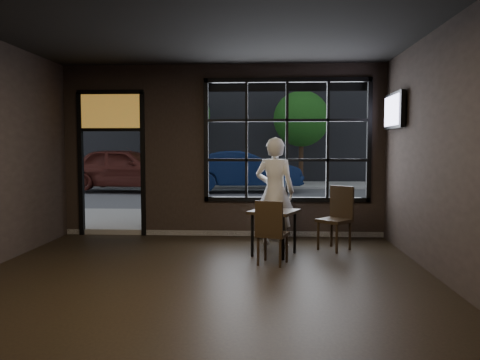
# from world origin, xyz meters

# --- Properties ---
(floor) EXTENTS (6.00, 7.00, 0.02)m
(floor) POSITION_xyz_m (0.00, 0.00, -0.01)
(floor) COLOR black
(floor) RESTS_ON ground
(ceiling) EXTENTS (6.00, 7.00, 0.02)m
(ceiling) POSITION_xyz_m (0.00, 0.00, 3.21)
(ceiling) COLOR black
(ceiling) RESTS_ON ground
(wall_right) EXTENTS (0.04, 7.00, 3.20)m
(wall_right) POSITION_xyz_m (3.00, 0.00, 1.60)
(wall_right) COLOR black
(wall_right) RESTS_ON ground
(window_frame) EXTENTS (3.06, 0.12, 2.28)m
(window_frame) POSITION_xyz_m (1.20, 3.50, 1.80)
(window_frame) COLOR black
(window_frame) RESTS_ON ground
(stained_transom) EXTENTS (1.20, 0.06, 0.70)m
(stained_transom) POSITION_xyz_m (-2.10, 3.50, 2.35)
(stained_transom) COLOR orange
(stained_transom) RESTS_ON ground
(street_asphalt) EXTENTS (60.00, 41.00, 0.04)m
(street_asphalt) POSITION_xyz_m (0.00, 24.00, -0.02)
(street_asphalt) COLOR #545456
(street_asphalt) RESTS_ON ground
(building_across) EXTENTS (28.00, 12.00, 15.00)m
(building_across) POSITION_xyz_m (0.00, 23.00, 7.50)
(building_across) COLOR #5B5956
(building_across) RESTS_ON ground
(cafe_table) EXTENTS (0.85, 0.85, 0.70)m
(cafe_table) POSITION_xyz_m (0.94, 1.99, 0.35)
(cafe_table) COLOR black
(cafe_table) RESTS_ON floor
(chair_near) EXTENTS (0.51, 0.51, 0.93)m
(chair_near) POSITION_xyz_m (0.91, 1.41, 0.46)
(chair_near) COLOR black
(chair_near) RESTS_ON floor
(chair_window) EXTENTS (0.63, 0.63, 1.04)m
(chair_window) POSITION_xyz_m (1.92, 2.40, 0.52)
(chair_window) COLOR black
(chair_window) RESTS_ON floor
(man) EXTENTS (0.76, 0.59, 1.84)m
(man) POSITION_xyz_m (0.96, 2.71, 0.92)
(man) COLOR silver
(man) RESTS_ON floor
(hotdog) EXTENTS (0.21, 0.12, 0.06)m
(hotdog) POSITION_xyz_m (0.94, 2.19, 0.73)
(hotdog) COLOR tan
(hotdog) RESTS_ON cafe_table
(cup) EXTENTS (0.16, 0.16, 0.10)m
(cup) POSITION_xyz_m (0.74, 1.95, 0.75)
(cup) COLOR silver
(cup) RESTS_ON cafe_table
(tv) EXTENTS (0.11, 1.01, 0.59)m
(tv) POSITION_xyz_m (2.93, 2.70, 2.27)
(tv) COLOR black
(tv) RESTS_ON wall_right
(navy_car) EXTENTS (4.53, 2.06, 1.44)m
(navy_car) POSITION_xyz_m (-0.05, 12.11, 0.82)
(navy_car) COLOR #0A1637
(navy_car) RESTS_ON street_asphalt
(maroon_car) EXTENTS (4.77, 2.34, 1.57)m
(maroon_car) POSITION_xyz_m (-4.42, 12.01, 0.88)
(maroon_car) COLOR #4D1C15
(maroon_car) RESTS_ON street_asphalt
(tree_left) EXTENTS (2.54, 2.54, 4.33)m
(tree_left) POSITION_xyz_m (-2.83, 14.88, 3.05)
(tree_left) COLOR #332114
(tree_left) RESTS_ON street_asphalt
(tree_right) EXTENTS (2.40, 2.40, 4.09)m
(tree_right) POSITION_xyz_m (2.36, 15.10, 2.88)
(tree_right) COLOR #332114
(tree_right) RESTS_ON street_asphalt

